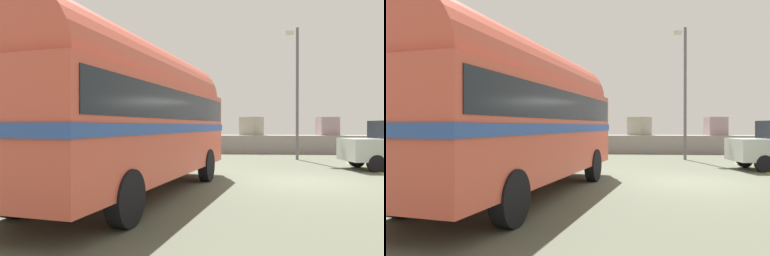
{
  "view_description": "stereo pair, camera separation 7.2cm",
  "coord_description": "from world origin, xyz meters",
  "views": [
    {
      "loc": [
        -2.45,
        -10.98,
        1.69
      ],
      "look_at": [
        -3.06,
        -2.46,
        1.63
      ],
      "focal_mm": 34.07,
      "sensor_mm": 36.0,
      "label": 1
    },
    {
      "loc": [
        -2.37,
        -10.97,
        1.69
      ],
      "look_at": [
        -3.06,
        -2.46,
        1.63
      ],
      "focal_mm": 34.07,
      "sensor_mm": 36.0,
      "label": 2
    }
  ],
  "objects": [
    {
      "name": "ground",
      "position": [
        0.0,
        0.0,
        0.01
      ],
      "size": [
        32.0,
        26.0,
        0.02
      ],
      "color": "#545847"
    },
    {
      "name": "breakwater",
      "position": [
        0.04,
        11.8,
        0.68
      ],
      "size": [
        31.36,
        2.38,
        2.42
      ],
      "color": "gray",
      "rests_on": "ground"
    },
    {
      "name": "vintage_coach",
      "position": [
        -4.45,
        -2.36,
        2.05
      ],
      "size": [
        4.27,
        8.9,
        3.7
      ],
      "rotation": [
        0.0,
        0.0,
        -0.22
      ],
      "color": "black",
      "rests_on": "ground"
    },
    {
      "name": "lamp_post",
      "position": [
        1.39,
        7.33,
        3.66
      ],
      "size": [
        0.56,
        0.78,
        6.51
      ],
      "color": "#5B5B60",
      "rests_on": "ground"
    }
  ]
}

